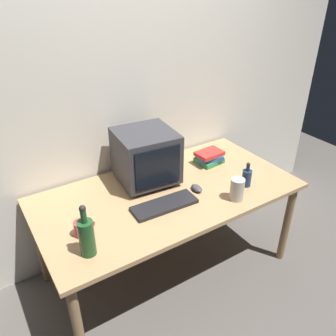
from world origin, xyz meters
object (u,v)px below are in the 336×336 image
at_px(keyboard, 164,205).
at_px(book_stack, 209,157).
at_px(mug, 82,228).
at_px(computer_mouse, 197,188).
at_px(bottle_tall, 87,236).
at_px(bottle_short, 247,177).
at_px(metal_canister, 237,189).
at_px(crt_monitor, 146,156).

xyz_separation_m(keyboard, book_stack, (0.59, 0.29, 0.04)).
height_order(book_stack, mug, book_stack).
relative_size(computer_mouse, book_stack, 0.46).
relative_size(bottle_tall, bottle_short, 1.71).
height_order(book_stack, metal_canister, metal_canister).
height_order(crt_monitor, metal_canister, crt_monitor).
xyz_separation_m(crt_monitor, computer_mouse, (0.22, -0.29, -0.17)).
xyz_separation_m(keyboard, bottle_short, (0.60, -0.09, 0.05)).
distance_m(keyboard, mug, 0.53).
height_order(keyboard, bottle_short, bottle_short).
xyz_separation_m(computer_mouse, mug, (-0.81, -0.02, 0.03)).
bearing_deg(computer_mouse, book_stack, 44.44).
bearing_deg(bottle_short, book_stack, 92.04).
height_order(bottle_short, mug, bottle_short).
height_order(keyboard, metal_canister, metal_canister).
distance_m(crt_monitor, bottle_tall, 0.77).
distance_m(keyboard, computer_mouse, 0.28).
height_order(crt_monitor, keyboard, crt_monitor).
relative_size(keyboard, computer_mouse, 4.20).
distance_m(keyboard, book_stack, 0.66).
relative_size(crt_monitor, keyboard, 1.00).
xyz_separation_m(keyboard, mug, (-0.53, 0.02, 0.03)).
bearing_deg(crt_monitor, computer_mouse, -53.14).
bearing_deg(mug, computer_mouse, 1.10).
height_order(crt_monitor, computer_mouse, crt_monitor).
distance_m(crt_monitor, book_stack, 0.55).
bearing_deg(book_stack, bottle_tall, -159.37).
bearing_deg(bottle_short, computer_mouse, 157.84).
relative_size(book_stack, metal_canister, 1.43).
relative_size(bottle_tall, metal_canister, 2.05).
height_order(computer_mouse, metal_canister, metal_canister).
distance_m(computer_mouse, bottle_short, 0.35).
bearing_deg(crt_monitor, bottle_short, -38.03).
height_order(keyboard, bottle_tall, bottle_tall).
relative_size(keyboard, bottle_short, 2.34).
bearing_deg(mug, keyboard, -2.39).
xyz_separation_m(crt_monitor, bottle_tall, (-0.61, -0.47, -0.08)).
bearing_deg(metal_canister, crt_monitor, 126.24).
bearing_deg(keyboard, bottle_short, -6.12).
xyz_separation_m(computer_mouse, book_stack, (0.31, 0.26, 0.03)).
distance_m(bottle_tall, mug, 0.17).
distance_m(book_stack, metal_canister, 0.50).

